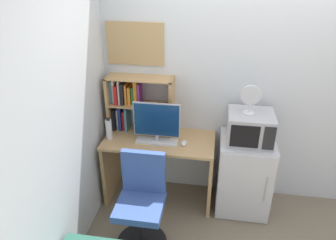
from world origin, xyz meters
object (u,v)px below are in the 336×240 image
object	(u,v)px
mini_fridge	(244,175)
desk_chair	(142,207)
desk_fan	(251,97)
keyboard	(157,141)
wall_corkboard	(135,44)
hutch_bookshelf	(132,101)
monitor	(157,122)
microwave	(250,127)
computer_mouse	(184,143)
water_bottle	(109,129)

from	to	relation	value
mini_fridge	desk_chair	xyz separation A→B (m)	(-0.96, -0.66, 0.00)
mini_fridge	desk_fan	size ratio (longest dim) A/B	2.92
keyboard	mini_fridge	world-z (taller)	mini_fridge
keyboard	wall_corkboard	bearing A→B (deg)	129.44
hutch_bookshelf	keyboard	distance (m)	0.51
monitor	mini_fridge	bearing A→B (deg)	4.19
hutch_bookshelf	monitor	xyz separation A→B (m)	(0.32, -0.24, -0.10)
keyboard	wall_corkboard	world-z (taller)	wall_corkboard
hutch_bookshelf	microwave	world-z (taller)	hutch_bookshelf
computer_mouse	water_bottle	bearing A→B (deg)	-179.65
hutch_bookshelf	water_bottle	distance (m)	0.38
water_bottle	mini_fridge	distance (m)	1.51
keyboard	hutch_bookshelf	bearing A→B (deg)	143.12
mini_fridge	microwave	size ratio (longest dim) A/B	1.91
computer_mouse	microwave	world-z (taller)	microwave
desk_chair	desk_fan	bearing A→B (deg)	35.09
hutch_bookshelf	desk_chair	size ratio (longest dim) A/B	0.74
monitor	mini_fridge	distance (m)	1.10
hutch_bookshelf	mini_fridge	xyz separation A→B (m)	(1.24, -0.17, -0.69)
hutch_bookshelf	desk_fan	world-z (taller)	desk_fan
hutch_bookshelf	mini_fridge	world-z (taller)	hutch_bookshelf
hutch_bookshelf	desk_chair	bearing A→B (deg)	-71.23
computer_mouse	keyboard	bearing A→B (deg)	179.71
microwave	wall_corkboard	size ratio (longest dim) A/B	0.75
computer_mouse	desk_fan	world-z (taller)	desk_fan
water_bottle	desk_chair	distance (m)	0.88
microwave	desk_chair	distance (m)	1.30
monitor	desk_fan	bearing A→B (deg)	4.14
keyboard	computer_mouse	bearing A→B (deg)	-0.29
monitor	wall_corkboard	xyz separation A→B (m)	(-0.27, 0.33, 0.69)
monitor	keyboard	world-z (taller)	monitor
water_bottle	microwave	size ratio (longest dim) A/B	0.54
microwave	desk_fan	world-z (taller)	desk_fan
wall_corkboard	monitor	bearing A→B (deg)	-50.25
computer_mouse	water_bottle	xyz separation A→B (m)	(-0.79, -0.00, 0.10)
keyboard	microwave	size ratio (longest dim) A/B	0.98
desk_chair	wall_corkboard	xyz separation A→B (m)	(-0.24, 0.92, 1.29)
desk_chair	hutch_bookshelf	bearing A→B (deg)	108.77
water_bottle	mini_fridge	xyz separation A→B (m)	(1.43, 0.08, -0.47)
keyboard	microwave	xyz separation A→B (m)	(0.93, 0.07, 0.21)
mini_fridge	keyboard	bearing A→B (deg)	-175.70
hutch_bookshelf	desk_fan	bearing A→B (deg)	-8.03
monitor	wall_corkboard	bearing A→B (deg)	129.75
hutch_bookshelf	water_bottle	world-z (taller)	hutch_bookshelf
keyboard	mini_fridge	size ratio (longest dim) A/B	0.51
hutch_bookshelf	mini_fridge	bearing A→B (deg)	-7.70
water_bottle	wall_corkboard	xyz separation A→B (m)	(0.23, 0.34, 0.82)
water_bottle	microwave	xyz separation A→B (m)	(1.43, 0.08, 0.10)
water_bottle	wall_corkboard	size ratio (longest dim) A/B	0.41
desk_chair	monitor	bearing A→B (deg)	86.34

